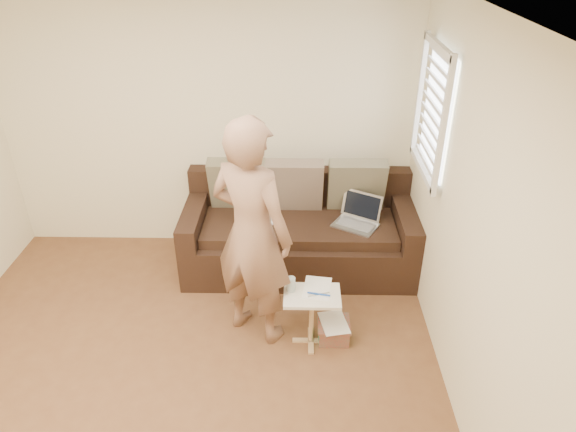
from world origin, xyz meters
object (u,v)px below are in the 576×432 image
object	(u,v)px
laptop_white	(261,223)
striped_box	(333,330)
person	(252,234)
side_table	(311,319)
laptop_silver	(355,226)
sofa	(299,229)
drinking_glass	(291,284)

from	to	relation	value
laptop_white	striped_box	world-z (taller)	laptop_white
person	striped_box	world-z (taller)	person
laptop_white	person	xyz separation A→B (m)	(0.00, -0.89, 0.43)
laptop_white	side_table	bearing A→B (deg)	-103.77
side_table	laptop_silver	bearing A→B (deg)	66.90
sofa	laptop_silver	world-z (taller)	sofa
laptop_silver	striped_box	bearing A→B (deg)	-73.91
laptop_white	side_table	xyz separation A→B (m)	(0.47, -1.04, -0.28)
person	striped_box	distance (m)	1.09
laptop_silver	side_table	bearing A→B (deg)	-82.94
laptop_silver	person	bearing A→B (deg)	-106.25
sofa	person	size ratio (longest dim) A/B	1.16
side_table	laptop_white	bearing A→B (deg)	114.22
laptop_white	laptop_silver	bearing A→B (deg)	-40.76
laptop_white	drinking_glass	size ratio (longest dim) A/B	2.53
laptop_white	drinking_glass	xyz separation A→B (m)	(0.30, -0.99, 0.03)
person	side_table	bearing A→B (deg)	-167.87
drinking_glass	side_table	bearing A→B (deg)	-16.37
laptop_white	side_table	distance (m)	1.17
person	side_table	distance (m)	0.86
laptop_silver	laptop_white	xyz separation A→B (m)	(-0.89, 0.04, 0.00)
laptop_white	striped_box	xyz separation A→B (m)	(0.65, -0.99, -0.44)
laptop_silver	drinking_glass	size ratio (longest dim) A/B	3.27
side_table	striped_box	size ratio (longest dim) A/B	1.84
laptop_white	person	world-z (taller)	person
person	striped_box	size ratio (longest dim) A/B	7.16
person	striped_box	bearing A→B (deg)	-159.23
person	striped_box	xyz separation A→B (m)	(0.65, -0.10, -0.86)
laptop_silver	drinking_glass	distance (m)	1.11
sofa	side_table	xyz separation A→B (m)	(0.10, -1.09, -0.18)
laptop_silver	laptop_white	distance (m)	0.89
striped_box	person	bearing A→B (deg)	171.16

